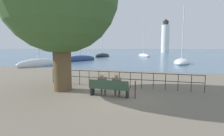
{
  "coord_description": "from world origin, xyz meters",
  "views": [
    {
      "loc": [
        2.78,
        -8.8,
        2.57
      ],
      "look_at": [
        0.0,
        0.5,
        1.48
      ],
      "focal_mm": 28.0,
      "sensor_mm": 36.0,
      "label": 1
    }
  ],
  "objects_px": {
    "seated_person_left": "(102,83)",
    "sailboat_4": "(39,64)",
    "seated_person_right": "(117,84)",
    "closed_umbrella": "(135,88)",
    "sailboat_0": "(80,59)",
    "harbor_lighthouse": "(165,37)",
    "park_bench": "(109,88)",
    "sailboat_1": "(182,62)",
    "sailboat_5": "(103,56)",
    "sailboat_2": "(144,55)"
  },
  "relations": [
    {
      "from": "seated_person_left",
      "to": "sailboat_4",
      "type": "height_order",
      "value": "sailboat_4"
    },
    {
      "from": "seated_person_right",
      "to": "closed_umbrella",
      "type": "bearing_deg",
      "value": -5.01
    },
    {
      "from": "seated_person_right",
      "to": "sailboat_4",
      "type": "height_order",
      "value": "sailboat_4"
    },
    {
      "from": "seated_person_right",
      "to": "seated_person_left",
      "type": "bearing_deg",
      "value": 179.95
    },
    {
      "from": "closed_umbrella",
      "to": "sailboat_0",
      "type": "bearing_deg",
      "value": 122.56
    },
    {
      "from": "seated_person_left",
      "to": "harbor_lighthouse",
      "type": "xyz_separation_m",
      "value": [
        3.49,
        102.36,
        8.64
      ]
    },
    {
      "from": "seated_person_left",
      "to": "closed_umbrella",
      "type": "height_order",
      "value": "seated_person_left"
    },
    {
      "from": "park_bench",
      "to": "sailboat_1",
      "type": "relative_size",
      "value": 0.22
    },
    {
      "from": "seated_person_right",
      "to": "sailboat_0",
      "type": "distance_m",
      "value": 27.72
    },
    {
      "from": "sailboat_5",
      "to": "park_bench",
      "type": "bearing_deg",
      "value": -62.42
    },
    {
      "from": "seated_person_right",
      "to": "sailboat_0",
      "type": "height_order",
      "value": "sailboat_0"
    },
    {
      "from": "sailboat_2",
      "to": "sailboat_4",
      "type": "distance_m",
      "value": 36.17
    },
    {
      "from": "closed_umbrella",
      "to": "sailboat_4",
      "type": "relative_size",
      "value": 0.08
    },
    {
      "from": "park_bench",
      "to": "harbor_lighthouse",
      "type": "xyz_separation_m",
      "value": [
        3.09,
        102.44,
        8.88
      ]
    },
    {
      "from": "sailboat_0",
      "to": "sailboat_4",
      "type": "height_order",
      "value": "sailboat_4"
    },
    {
      "from": "sailboat_0",
      "to": "sailboat_1",
      "type": "height_order",
      "value": "sailboat_1"
    },
    {
      "from": "harbor_lighthouse",
      "to": "sailboat_0",
      "type": "bearing_deg",
      "value": -102.15
    },
    {
      "from": "seated_person_left",
      "to": "sailboat_2",
      "type": "xyz_separation_m",
      "value": [
        -2.97,
        46.58,
        -0.35
      ]
    },
    {
      "from": "sailboat_0",
      "to": "harbor_lighthouse",
      "type": "height_order",
      "value": "harbor_lighthouse"
    },
    {
      "from": "sailboat_4",
      "to": "harbor_lighthouse",
      "type": "height_order",
      "value": "harbor_lighthouse"
    },
    {
      "from": "seated_person_right",
      "to": "sailboat_2",
      "type": "relative_size",
      "value": 0.1
    },
    {
      "from": "seated_person_right",
      "to": "closed_umbrella",
      "type": "height_order",
      "value": "seated_person_right"
    },
    {
      "from": "sailboat_1",
      "to": "closed_umbrella",
      "type": "bearing_deg",
      "value": -91.38
    },
    {
      "from": "park_bench",
      "to": "closed_umbrella",
      "type": "relative_size",
      "value": 2.22
    },
    {
      "from": "seated_person_left",
      "to": "sailboat_2",
      "type": "bearing_deg",
      "value": 93.64
    },
    {
      "from": "seated_person_left",
      "to": "park_bench",
      "type": "bearing_deg",
      "value": -11.09
    },
    {
      "from": "seated_person_left",
      "to": "sailboat_1",
      "type": "distance_m",
      "value": 23.15
    },
    {
      "from": "sailboat_1",
      "to": "sailboat_4",
      "type": "distance_m",
      "value": 22.5
    },
    {
      "from": "seated_person_right",
      "to": "sailboat_5",
      "type": "distance_m",
      "value": 43.6
    },
    {
      "from": "sailboat_1",
      "to": "harbor_lighthouse",
      "type": "height_order",
      "value": "harbor_lighthouse"
    },
    {
      "from": "park_bench",
      "to": "seated_person_right",
      "type": "distance_m",
      "value": 0.47
    },
    {
      "from": "park_bench",
      "to": "sailboat_0",
      "type": "relative_size",
      "value": 0.22
    },
    {
      "from": "seated_person_right",
      "to": "sailboat_5",
      "type": "relative_size",
      "value": 0.14
    },
    {
      "from": "park_bench",
      "to": "closed_umbrella",
      "type": "bearing_deg",
      "value": -0.42
    },
    {
      "from": "seated_person_left",
      "to": "sailboat_5",
      "type": "distance_m",
      "value": 43.32
    },
    {
      "from": "sailboat_4",
      "to": "sailboat_2",
      "type": "bearing_deg",
      "value": 92.17
    },
    {
      "from": "sailboat_0",
      "to": "sailboat_4",
      "type": "distance_m",
      "value": 11.67
    },
    {
      "from": "harbor_lighthouse",
      "to": "seated_person_right",
      "type": "bearing_deg",
      "value": -91.5
    },
    {
      "from": "sailboat_4",
      "to": "harbor_lighthouse",
      "type": "relative_size",
      "value": 0.61
    },
    {
      "from": "sailboat_5",
      "to": "sailboat_0",
      "type": "bearing_deg",
      "value": -78.65
    },
    {
      "from": "closed_umbrella",
      "to": "sailboat_5",
      "type": "bearing_deg",
      "value": 111.87
    },
    {
      "from": "sailboat_1",
      "to": "sailboat_5",
      "type": "relative_size",
      "value": 1.12
    },
    {
      "from": "seated_person_left",
      "to": "sailboat_2",
      "type": "height_order",
      "value": "sailboat_2"
    },
    {
      "from": "seated_person_left",
      "to": "seated_person_right",
      "type": "height_order",
      "value": "seated_person_left"
    },
    {
      "from": "closed_umbrella",
      "to": "sailboat_5",
      "type": "relative_size",
      "value": 0.11
    },
    {
      "from": "sailboat_1",
      "to": "sailboat_2",
      "type": "height_order",
      "value": "sailboat_2"
    },
    {
      "from": "sailboat_4",
      "to": "closed_umbrella",
      "type": "bearing_deg",
      "value": -17.73
    },
    {
      "from": "closed_umbrella",
      "to": "harbor_lighthouse",
      "type": "height_order",
      "value": "harbor_lighthouse"
    },
    {
      "from": "seated_person_left",
      "to": "harbor_lighthouse",
      "type": "distance_m",
      "value": 102.78
    },
    {
      "from": "sailboat_2",
      "to": "seated_person_left",
      "type": "bearing_deg",
      "value": -111.27
    }
  ]
}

